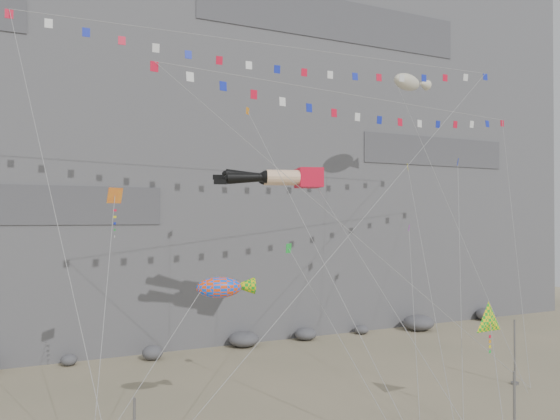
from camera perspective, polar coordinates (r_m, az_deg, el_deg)
name	(u,v)px	position (r m, az deg, el deg)	size (l,w,h in m)	color
ground	(352,410)	(33.58, 7.56, -20.02)	(120.00, 120.00, 0.00)	gray
cliff	(195,92)	(62.68, -8.92, 12.07)	(80.00, 28.00, 50.00)	slate
talus_boulders	(244,340)	(48.06, -3.80, -13.36)	(60.00, 3.00, 1.20)	#57575C
anchor_pole_right	(515,352)	(40.47, 23.32, -13.46)	(0.12, 0.12, 4.29)	slate
legs_kite	(280,178)	(36.16, -0.04, 3.38)	(8.52, 15.71, 19.08)	red
flag_banner_upper	(291,47)	(40.01, 1.13, 16.62)	(35.57, 13.43, 29.57)	red
flag_banner_lower	(369,98)	(39.42, 9.26, 11.49)	(31.01, 9.30, 22.20)	red
harlequin_kite	(115,196)	(31.69, -16.88, 1.38)	(3.36, 10.71, 15.83)	red
fish_windsock	(219,288)	(28.39, -6.40, -8.07)	(9.17, 4.13, 10.85)	#FF460D
delta_kite	(490,322)	(32.41, 21.10, -10.85)	(4.58, 4.60, 7.62)	yellow
blimp_windsock	(407,83)	(47.96, 13.14, 12.84)	(4.43, 13.58, 25.44)	beige
small_kite_a	(251,119)	(36.27, -3.00, 9.51)	(3.53, 14.54, 23.02)	orange
small_kite_b	(409,231)	(39.62, 13.34, -2.15)	(6.95, 9.44, 14.96)	purple
small_kite_c	(290,250)	(32.38, 1.02, -4.21)	(2.65, 9.04, 12.56)	green
small_kite_d	(408,170)	(42.68, 13.25, 4.05)	(7.82, 13.44, 20.86)	yellow
small_kite_e	(458,165)	(43.44, 18.09, 4.47)	(9.78, 10.65, 20.33)	#1425B7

